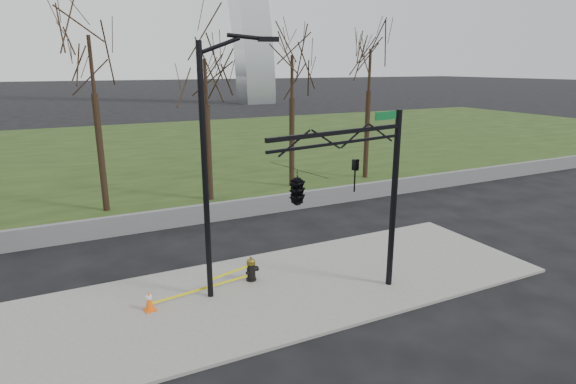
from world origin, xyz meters
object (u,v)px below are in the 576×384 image
street_light (212,156)px  fire_hydrant (251,269)px  traffic_cone (149,301)px  traffic_signal_mast (319,183)px

street_light → fire_hydrant: bearing=32.8°
street_light → traffic_cone: bearing=-167.3°
street_light → traffic_signal_mast: street_light is taller
traffic_cone → traffic_signal_mast: size_ratio=0.10×
fire_hydrant → traffic_cone: fire_hydrant is taller
fire_hydrant → street_light: size_ratio=0.11×
fire_hydrant → traffic_signal_mast: bearing=-89.6°
fire_hydrant → traffic_cone: 3.61m
street_light → traffic_signal_mast: bearing=-34.0°
fire_hydrant → traffic_cone: bearing=171.9°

